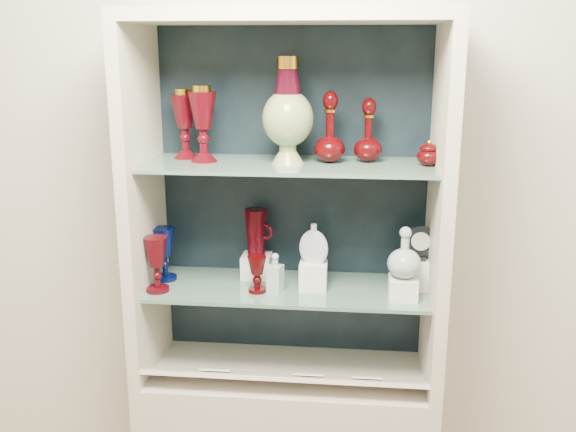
# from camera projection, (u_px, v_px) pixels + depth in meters

# --- Properties ---
(wall_back) EXTENTS (3.50, 0.02, 2.80)m
(wall_back) POSITION_uv_depth(u_px,v_px,m) (294.00, 173.00, 2.26)
(wall_back) COLOR beige
(wall_back) RESTS_ON ground
(cabinet_back_panel) EXTENTS (0.98, 0.02, 1.15)m
(cabinet_back_panel) POSITION_uv_depth(u_px,v_px,m) (294.00, 195.00, 2.25)
(cabinet_back_panel) COLOR black
(cabinet_back_panel) RESTS_ON cabinet_base
(cabinet_side_left) EXTENTS (0.04, 0.40, 1.15)m
(cabinet_side_left) POSITION_uv_depth(u_px,v_px,m) (144.00, 205.00, 2.12)
(cabinet_side_left) COLOR beige
(cabinet_side_left) RESTS_ON cabinet_base
(cabinet_side_right) EXTENTS (0.04, 0.40, 1.15)m
(cabinet_side_right) POSITION_uv_depth(u_px,v_px,m) (439.00, 212.00, 2.02)
(cabinet_side_right) COLOR beige
(cabinet_side_right) RESTS_ON cabinet_base
(cabinet_top_cap) EXTENTS (1.00, 0.40, 0.04)m
(cabinet_top_cap) POSITION_uv_depth(u_px,v_px,m) (288.00, 16.00, 1.92)
(cabinet_top_cap) COLOR beige
(cabinet_top_cap) RESTS_ON cabinet_side_left
(shelf_lower) EXTENTS (0.92, 0.34, 0.01)m
(shelf_lower) POSITION_uv_depth(u_px,v_px,m) (289.00, 288.00, 2.16)
(shelf_lower) COLOR slate
(shelf_lower) RESTS_ON cabinet_side_left
(shelf_upper) EXTENTS (0.92, 0.34, 0.01)m
(shelf_upper) POSITION_uv_depth(u_px,v_px,m) (289.00, 165.00, 2.05)
(shelf_upper) COLOR slate
(shelf_upper) RESTS_ON cabinet_side_left
(label_ledge) EXTENTS (0.92, 0.17, 0.09)m
(label_ledge) POSITION_uv_depth(u_px,v_px,m) (285.00, 378.00, 2.10)
(label_ledge) COLOR beige
(label_ledge) RESTS_ON cabinet_base
(label_card_0) EXTENTS (0.10, 0.06, 0.03)m
(label_card_0) POSITION_uv_depth(u_px,v_px,m) (309.00, 375.00, 2.09)
(label_card_0) COLOR white
(label_card_0) RESTS_ON label_ledge
(label_card_1) EXTENTS (0.10, 0.06, 0.03)m
(label_card_1) POSITION_uv_depth(u_px,v_px,m) (367.00, 378.00, 2.07)
(label_card_1) COLOR white
(label_card_1) RESTS_ON label_ledge
(label_card_2) EXTENTS (0.10, 0.06, 0.03)m
(label_card_2) POSITION_uv_depth(u_px,v_px,m) (216.00, 370.00, 2.12)
(label_card_2) COLOR white
(label_card_2) RESTS_ON label_ledge
(pedestal_lamp_left) EXTENTS (0.12, 0.12, 0.23)m
(pedestal_lamp_left) POSITION_uv_depth(u_px,v_px,m) (185.00, 124.00, 2.12)
(pedestal_lamp_left) COLOR #4B050D
(pedestal_lamp_left) RESTS_ON shelf_upper
(pedestal_lamp_right) EXTENTS (0.11, 0.11, 0.24)m
(pedestal_lamp_right) POSITION_uv_depth(u_px,v_px,m) (203.00, 124.00, 2.05)
(pedestal_lamp_right) COLOR #4B050D
(pedestal_lamp_right) RESTS_ON shelf_upper
(enamel_urn) EXTENTS (0.18, 0.18, 0.33)m
(enamel_urn) POSITION_uv_depth(u_px,v_px,m) (288.00, 111.00, 2.01)
(enamel_urn) COLOR #094B11
(enamel_urn) RESTS_ON shelf_upper
(ruby_decanter_a) EXTENTS (0.13, 0.13, 0.25)m
(ruby_decanter_a) POSITION_uv_depth(u_px,v_px,m) (330.00, 123.00, 2.03)
(ruby_decanter_a) COLOR #440204
(ruby_decanter_a) RESTS_ON shelf_upper
(ruby_decanter_b) EXTENTS (0.12, 0.12, 0.22)m
(ruby_decanter_b) POSITION_uv_depth(u_px,v_px,m) (368.00, 128.00, 2.05)
(ruby_decanter_b) COLOR #440204
(ruby_decanter_b) RESTS_ON shelf_upper
(lidded_bowl) EXTENTS (0.08, 0.08, 0.08)m
(lidded_bowl) POSITION_uv_depth(u_px,v_px,m) (429.00, 152.00, 2.00)
(lidded_bowl) COLOR #440204
(lidded_bowl) RESTS_ON shelf_upper
(cobalt_goblet) EXTENTS (0.08, 0.08, 0.19)m
(cobalt_goblet) POSITION_uv_depth(u_px,v_px,m) (165.00, 254.00, 2.20)
(cobalt_goblet) COLOR #050D41
(cobalt_goblet) RESTS_ON shelf_lower
(ruby_goblet_tall) EXTENTS (0.09, 0.09, 0.19)m
(ruby_goblet_tall) POSITION_uv_depth(u_px,v_px,m) (157.00, 264.00, 2.09)
(ruby_goblet_tall) COLOR #4B050D
(ruby_goblet_tall) RESTS_ON shelf_lower
(ruby_goblet_small) EXTENTS (0.08, 0.08, 0.12)m
(ruby_goblet_small) POSITION_uv_depth(u_px,v_px,m) (257.00, 274.00, 2.09)
(ruby_goblet_small) COLOR #440204
(ruby_goblet_small) RESTS_ON shelf_lower
(riser_ruby_pitcher) EXTENTS (0.10, 0.10, 0.08)m
(riser_ruby_pitcher) POSITION_uv_depth(u_px,v_px,m) (257.00, 266.00, 2.24)
(riser_ruby_pitcher) COLOR silver
(riser_ruby_pitcher) RESTS_ON shelf_lower
(ruby_pitcher) EXTENTS (0.14, 0.12, 0.16)m
(ruby_pitcher) POSITION_uv_depth(u_px,v_px,m) (256.00, 232.00, 2.21)
(ruby_pitcher) COLOR #4B050D
(ruby_pitcher) RESTS_ON riser_ruby_pitcher
(clear_square_bottle) EXTENTS (0.06, 0.06, 0.13)m
(clear_square_bottle) POSITION_uv_depth(u_px,v_px,m) (275.00, 273.00, 2.09)
(clear_square_bottle) COLOR #94A2AC
(clear_square_bottle) RESTS_ON shelf_lower
(riser_flat_flask) EXTENTS (0.09, 0.09, 0.09)m
(riser_flat_flask) POSITION_uv_depth(u_px,v_px,m) (313.00, 275.00, 2.13)
(riser_flat_flask) COLOR silver
(riser_flat_flask) RESTS_ON shelf_lower
(flat_flask) EXTENTS (0.10, 0.06, 0.14)m
(flat_flask) POSITION_uv_depth(u_px,v_px,m) (314.00, 243.00, 2.10)
(flat_flask) COLOR silver
(flat_flask) RESTS_ON riser_flat_flask
(riser_clear_round_decanter) EXTENTS (0.09, 0.09, 0.07)m
(riser_clear_round_decanter) POSITION_uv_depth(u_px,v_px,m) (403.00, 288.00, 2.05)
(riser_clear_round_decanter) COLOR silver
(riser_clear_round_decanter) RESTS_ON shelf_lower
(clear_round_decanter) EXTENTS (0.12, 0.12, 0.16)m
(clear_round_decanter) POSITION_uv_depth(u_px,v_px,m) (405.00, 254.00, 2.02)
(clear_round_decanter) COLOR #94A2AC
(clear_round_decanter) RESTS_ON riser_clear_round_decanter
(riser_cameo_medallion) EXTENTS (0.08, 0.08, 0.10)m
(riser_cameo_medallion) POSITION_uv_depth(u_px,v_px,m) (419.00, 274.00, 2.13)
(riser_cameo_medallion) COLOR silver
(riser_cameo_medallion) RESTS_ON shelf_lower
(cameo_medallion) EXTENTS (0.10, 0.04, 0.12)m
(cameo_medallion) POSITION_uv_depth(u_px,v_px,m) (421.00, 243.00, 2.10)
(cameo_medallion) COLOR black
(cameo_medallion) RESTS_ON riser_cameo_medallion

